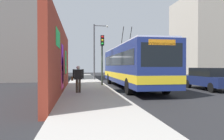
{
  "coord_description": "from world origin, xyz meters",
  "views": [
    {
      "loc": [
        -17.6,
        2.27,
        1.68
      ],
      "look_at": [
        2.36,
        -0.94,
        1.33
      ],
      "focal_mm": 33.48,
      "sensor_mm": 36.0,
      "label": 1
    }
  ],
  "objects_px": {
    "city_bus": "(131,65)",
    "traffic_light": "(102,51)",
    "street_lamp": "(96,48)",
    "parked_car_black": "(150,73)",
    "pedestrian_near_wall": "(78,77)",
    "parked_car_navy": "(209,78)",
    "parked_car_champagne": "(170,75)"
  },
  "relations": [
    {
      "from": "street_lamp",
      "to": "parked_car_navy",
      "type": "bearing_deg",
      "value": -146.33
    },
    {
      "from": "parked_car_black",
      "to": "city_bus",
      "type": "bearing_deg",
      "value": 153.7
    },
    {
      "from": "parked_car_black",
      "to": "street_lamp",
      "type": "distance_m",
      "value": 8.07
    },
    {
      "from": "city_bus",
      "to": "street_lamp",
      "type": "bearing_deg",
      "value": 13.25
    },
    {
      "from": "pedestrian_near_wall",
      "to": "street_lamp",
      "type": "xyz_separation_m",
      "value": [
        12.24,
        -2.05,
        2.83
      ]
    },
    {
      "from": "parked_car_black",
      "to": "traffic_light",
      "type": "xyz_separation_m",
      "value": [
        -9.36,
        7.35,
        2.08
      ]
    },
    {
      "from": "parked_car_navy",
      "to": "traffic_light",
      "type": "height_order",
      "value": "traffic_light"
    },
    {
      "from": "city_bus",
      "to": "parked_car_black",
      "type": "distance_m",
      "value": 11.78
    },
    {
      "from": "city_bus",
      "to": "pedestrian_near_wall",
      "type": "relative_size",
      "value": 7.83
    },
    {
      "from": "city_bus",
      "to": "parked_car_navy",
      "type": "distance_m",
      "value": 5.72
    },
    {
      "from": "city_bus",
      "to": "traffic_light",
      "type": "xyz_separation_m",
      "value": [
        1.16,
        2.15,
        1.11
      ]
    },
    {
      "from": "street_lamp",
      "to": "pedestrian_near_wall",
      "type": "bearing_deg",
      "value": 170.49
    },
    {
      "from": "pedestrian_near_wall",
      "to": "traffic_light",
      "type": "height_order",
      "value": "traffic_light"
    },
    {
      "from": "parked_car_black",
      "to": "parked_car_champagne",
      "type": "bearing_deg",
      "value": 180.0
    },
    {
      "from": "parked_car_navy",
      "to": "pedestrian_near_wall",
      "type": "relative_size",
      "value": 2.83
    },
    {
      "from": "parked_car_black",
      "to": "traffic_light",
      "type": "distance_m",
      "value": 12.08
    },
    {
      "from": "parked_car_champagne",
      "to": "parked_car_black",
      "type": "xyz_separation_m",
      "value": [
        6.25,
        0.0,
        -0.0
      ]
    },
    {
      "from": "parked_car_champagne",
      "to": "parked_car_black",
      "type": "height_order",
      "value": "same"
    },
    {
      "from": "parked_car_navy",
      "to": "parked_car_black",
      "type": "distance_m",
      "value": 12.7
    },
    {
      "from": "parked_car_champagne",
      "to": "traffic_light",
      "type": "height_order",
      "value": "traffic_light"
    },
    {
      "from": "parked_car_navy",
      "to": "parked_car_black",
      "type": "bearing_deg",
      "value": -0.0
    },
    {
      "from": "parked_car_champagne",
      "to": "parked_car_navy",
      "type": "bearing_deg",
      "value": 180.0
    },
    {
      "from": "parked_car_navy",
      "to": "pedestrian_near_wall",
      "type": "xyz_separation_m",
      "value": [
        -1.36,
        9.3,
        0.22
      ]
    },
    {
      "from": "parked_car_black",
      "to": "pedestrian_near_wall",
      "type": "xyz_separation_m",
      "value": [
        -14.06,
        9.3,
        0.22
      ]
    },
    {
      "from": "parked_car_champagne",
      "to": "pedestrian_near_wall",
      "type": "bearing_deg",
      "value": 130.0
    },
    {
      "from": "city_bus",
      "to": "parked_car_navy",
      "type": "bearing_deg",
      "value": -112.7
    },
    {
      "from": "parked_car_black",
      "to": "pedestrian_near_wall",
      "type": "height_order",
      "value": "pedestrian_near_wall"
    },
    {
      "from": "parked_car_navy",
      "to": "parked_car_black",
      "type": "relative_size",
      "value": 0.99
    },
    {
      "from": "parked_car_navy",
      "to": "parked_car_champagne",
      "type": "xyz_separation_m",
      "value": [
        6.44,
        -0.0,
        0.0
      ]
    },
    {
      "from": "pedestrian_near_wall",
      "to": "street_lamp",
      "type": "height_order",
      "value": "street_lamp"
    },
    {
      "from": "parked_car_navy",
      "to": "parked_car_black",
      "type": "xyz_separation_m",
      "value": [
        12.7,
        -0.0,
        -0.0
      ]
    },
    {
      "from": "parked_car_navy",
      "to": "traffic_light",
      "type": "relative_size",
      "value": 1.08
    }
  ]
}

